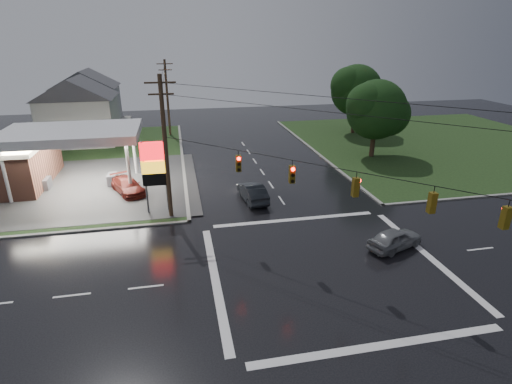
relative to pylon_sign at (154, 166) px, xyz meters
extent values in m
plane|color=black|center=(10.50, -10.50, -4.01)|extent=(120.00, 120.00, 0.00)
cube|color=black|center=(-15.50, 15.50, -3.97)|extent=(36.00, 36.00, 0.08)
cube|color=black|center=(36.50, 15.50, -3.97)|extent=(36.00, 36.00, 0.08)
cube|color=#2D2D2D|center=(-9.50, 7.50, -3.92)|extent=(26.00, 18.00, 0.02)
cylinder|color=silver|center=(-12.50, 4.50, -1.51)|extent=(0.30, 0.30, 5.00)
cylinder|color=silver|center=(-2.50, 4.50, -1.51)|extent=(0.30, 0.30, 5.00)
cylinder|color=silver|center=(-12.50, 10.50, -1.51)|extent=(0.30, 0.30, 5.00)
cylinder|color=silver|center=(-2.50, 10.50, -1.51)|extent=(0.30, 0.30, 5.00)
cube|color=silver|center=(-7.50, 7.50, 1.19)|extent=(12.00, 8.00, 0.80)
cube|color=white|center=(-7.50, 7.50, 0.77)|extent=(11.40, 7.40, 0.04)
cube|color=#59595E|center=(-10.50, 7.50, -3.46)|extent=(0.80, 1.60, 1.10)
cube|color=#59595E|center=(-4.50, 7.50, -3.46)|extent=(0.80, 1.60, 1.10)
cylinder|color=#59595E|center=(-0.80, 0.00, -1.01)|extent=(0.16, 0.16, 6.00)
cylinder|color=#59595E|center=(0.80, 0.00, -1.01)|extent=(0.16, 0.16, 6.00)
cube|color=red|center=(0.00, 0.00, 1.19)|extent=(2.00, 0.35, 1.40)
cube|color=gold|center=(0.00, 0.00, -0.11)|extent=(2.00, 0.35, 1.00)
cube|color=black|center=(0.00, 0.00, -1.11)|extent=(2.00, 0.35, 1.00)
cylinder|color=#382619|center=(1.00, -1.00, 1.49)|extent=(0.32, 0.32, 11.00)
cube|color=#382619|center=(1.00, -1.00, 6.39)|extent=(2.20, 0.12, 0.12)
cube|color=#382619|center=(1.00, -1.00, 5.59)|extent=(1.80, 0.12, 0.12)
cylinder|color=#382619|center=(1.00, 27.50, 1.24)|extent=(0.32, 0.32, 10.50)
cube|color=#382619|center=(1.00, 27.50, 5.89)|extent=(2.20, 0.12, 0.12)
cube|color=#382619|center=(1.00, 27.50, 5.09)|extent=(1.80, 0.12, 0.12)
cube|color=#59470C|center=(5.75, -5.75, 1.59)|extent=(0.34, 0.34, 1.10)
cylinder|color=#FF0C07|center=(5.75, -5.95, 1.97)|extent=(0.22, 0.08, 0.22)
cube|color=#59470C|center=(8.60, -8.60, 1.59)|extent=(0.34, 0.34, 1.10)
cylinder|color=#FF0C07|center=(8.60, -8.80, 1.97)|extent=(0.22, 0.08, 0.22)
cube|color=#59470C|center=(11.45, -11.45, 1.59)|extent=(0.34, 0.34, 1.10)
cylinder|color=#FF0C07|center=(11.65, -11.45, 1.97)|extent=(0.08, 0.22, 0.22)
cube|color=#59470C|center=(14.30, -14.30, 1.59)|extent=(0.34, 0.34, 1.10)
cylinder|color=#FF0C07|center=(14.30, -14.10, 1.97)|extent=(0.22, 0.08, 0.22)
cube|color=#59470C|center=(16.58, -16.58, 1.59)|extent=(0.34, 0.34, 1.10)
cylinder|color=#FF0C07|center=(16.58, -16.38, 1.97)|extent=(0.22, 0.08, 0.22)
cube|color=silver|center=(-10.50, 25.50, -1.01)|extent=(9.00, 8.00, 6.00)
cube|color=gray|center=(-5.20, 25.50, -3.61)|extent=(1.60, 4.80, 0.80)
cube|color=silver|center=(-11.50, 37.50, -1.01)|extent=(9.00, 8.00, 6.00)
cube|color=gray|center=(-6.20, 37.50, -3.61)|extent=(1.60, 4.80, 0.80)
cylinder|color=black|center=(24.50, 11.50, -1.49)|extent=(0.56, 0.56, 5.04)
sphere|color=black|center=(24.50, 11.50, 1.57)|extent=(6.80, 6.80, 6.80)
sphere|color=black|center=(26.20, 11.80, 0.94)|extent=(5.10, 5.10, 5.10)
sphere|color=black|center=(23.14, 11.10, 2.29)|extent=(4.76, 4.76, 4.76)
cylinder|color=black|center=(27.50, 23.50, -1.21)|extent=(0.56, 0.56, 5.60)
sphere|color=black|center=(27.50, 23.50, 2.19)|extent=(7.20, 7.20, 7.20)
sphere|color=black|center=(29.30, 23.80, 1.49)|extent=(5.40, 5.40, 5.40)
sphere|color=black|center=(26.06, 23.10, 2.99)|extent=(5.04, 5.04, 5.04)
imported|color=black|center=(8.00, 1.01, -3.23)|extent=(2.14, 4.90, 1.57)
imported|color=slate|center=(15.82, -9.18, -3.31)|extent=(4.45, 3.03, 1.41)
imported|color=maroon|center=(-2.84, 5.01, -3.31)|extent=(3.82, 5.24, 1.41)
camera|label=1|loc=(1.86, -30.73, 9.48)|focal=28.00mm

